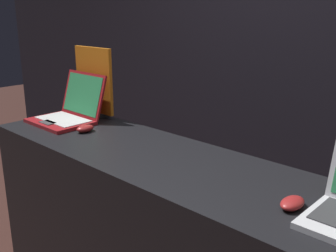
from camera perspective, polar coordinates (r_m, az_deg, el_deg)
wall_back at (r=2.78m, az=20.17°, el=12.30°), size 8.00×0.05×2.80m
display_counter at (r=1.95m, az=-0.19°, el=-17.58°), size 2.10×0.57×0.93m
laptop_front at (r=2.36m, az=-14.12°, el=2.17°), size 0.36×0.35×0.27m
mouse_front at (r=2.14m, az=-11.93°, el=-0.36°), size 0.07×0.10×0.04m
promo_stand_front at (r=2.43m, az=-10.67°, el=6.06°), size 0.33×0.07×0.42m
mouse_back at (r=1.37m, az=17.60°, el=-10.61°), size 0.07×0.11×0.03m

